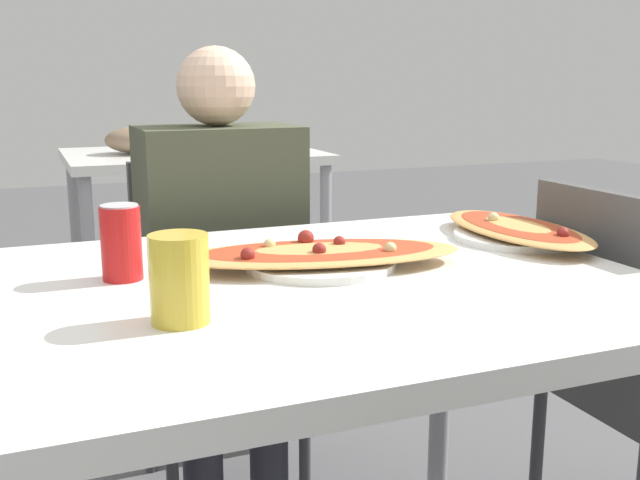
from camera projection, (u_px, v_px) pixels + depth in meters
dining_table at (314, 326)px, 1.26m from camera, size 1.10×0.89×0.77m
chair_far_seated at (213, 306)px, 2.00m from camera, size 0.40×0.40×0.88m
chair_side_right at (635, 366)px, 1.58m from camera, size 0.40×0.40×0.88m
person_seated at (222, 245)px, 1.86m from camera, size 0.38×0.27×1.17m
pizza_main at (319, 255)px, 1.32m from camera, size 0.54×0.30×0.05m
soda_can at (121, 242)px, 1.22m from camera, size 0.07×0.07×0.12m
drink_glass at (179, 279)px, 1.01m from camera, size 0.08×0.08×0.12m
pizza_second at (517, 230)px, 1.53m from camera, size 0.26×0.44×0.05m
background_table at (185, 166)px, 3.35m from camera, size 1.10×0.80×0.89m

